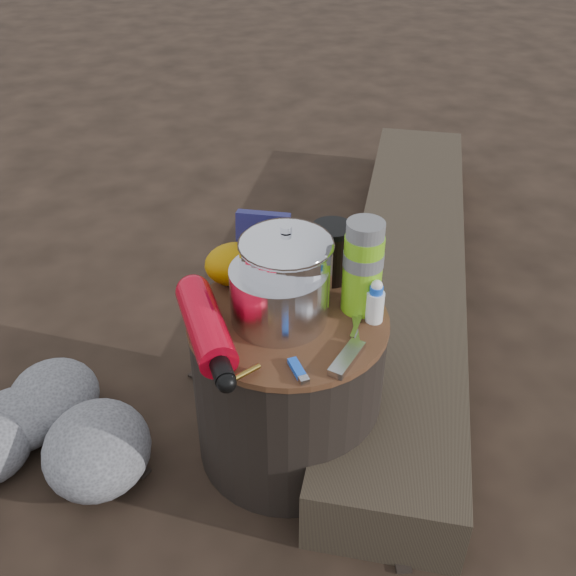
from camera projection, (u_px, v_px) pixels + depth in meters
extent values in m
plane|color=black|center=(288.00, 444.00, 1.67)|extent=(60.00, 60.00, 0.00)
cylinder|color=black|center=(288.00, 386.00, 1.55)|extent=(0.44, 0.44, 0.40)
cube|color=#342B21|center=(407.00, 271.00, 2.16)|extent=(1.10, 1.99, 0.17)
cube|color=#342B21|center=(402.00, 217.00, 2.54)|extent=(0.61, 1.07, 0.09)
cylinder|color=silver|center=(279.00, 295.00, 1.40)|extent=(0.21, 0.21, 0.13)
cylinder|color=silver|center=(286.00, 271.00, 1.41)|extent=(0.20, 0.20, 0.20)
cylinder|color=#7BCD1A|center=(363.00, 267.00, 1.41)|extent=(0.08, 0.08, 0.21)
cylinder|color=black|center=(332.00, 253.00, 1.53)|extent=(0.09, 0.09, 0.14)
ellipsoid|color=#B88003|center=(235.00, 264.00, 1.53)|extent=(0.14, 0.12, 0.10)
cube|color=#19194E|center=(263.00, 245.00, 1.54)|extent=(0.12, 0.07, 0.16)
cube|color=blue|center=(297.00, 368.00, 1.29)|extent=(0.03, 0.07, 0.01)
cube|color=#B4B4B9|center=(347.00, 359.00, 1.32)|extent=(0.10, 0.11, 0.02)
cylinder|color=white|center=(375.00, 303.00, 1.41)|extent=(0.04, 0.04, 0.09)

